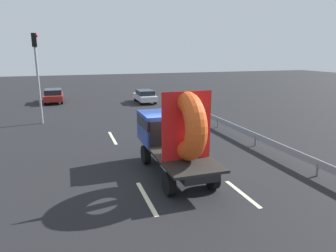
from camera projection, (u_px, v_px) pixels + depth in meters
name	position (u px, v px, depth m)	size (l,w,h in m)	color
ground_plane	(180.00, 171.00, 12.90)	(120.00, 120.00, 0.00)	black
flatbed_truck	(173.00, 132.00, 12.47)	(2.02, 5.31, 3.61)	black
distant_sedan	(145.00, 96.00, 30.42)	(1.65, 3.84, 1.25)	black
traffic_light	(37.00, 66.00, 20.65)	(0.42, 0.36, 6.19)	gray
guardrail	(235.00, 127.00, 18.28)	(0.10, 17.40, 0.71)	gray
lane_dash_left_near	(146.00, 198.00, 10.54)	(2.62, 0.16, 0.01)	beige
lane_dash_left_far	(113.00, 138.00, 17.94)	(2.83, 0.16, 0.01)	beige
lane_dash_right_near	(242.00, 194.00, 10.86)	(2.24, 0.16, 0.01)	beige
lane_dash_right_far	(170.00, 136.00, 18.23)	(3.00, 0.16, 0.01)	beige
oncoming_car	(54.00, 95.00, 30.47)	(1.77, 4.13, 1.35)	black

